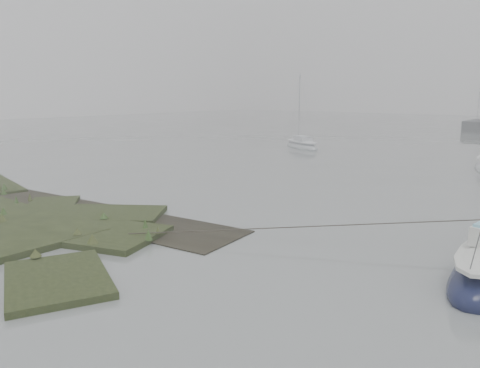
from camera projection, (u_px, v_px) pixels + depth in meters
The scene contains 2 objects.
ground at pixel (420, 158), 35.97m from camera, with size 160.00×160.00×0.00m, color slate.
sailboat_far_a at pixel (302, 146), 42.62m from camera, with size 5.18×4.02×7.12m.
Camera 1 is at (11.52, -6.52, 4.92)m, focal length 35.00 mm.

